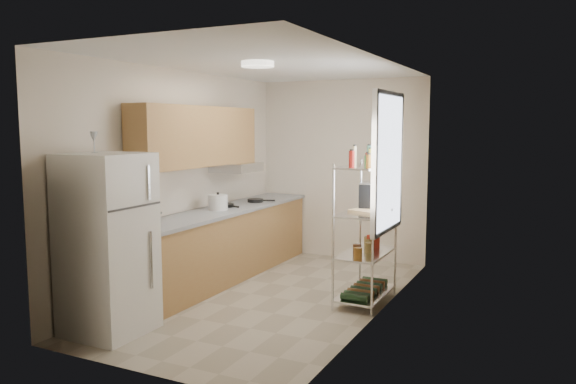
% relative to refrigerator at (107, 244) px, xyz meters
% --- Properties ---
extents(room, '(2.52, 4.42, 2.62)m').
position_rel_refrigerator_xyz_m(room, '(0.87, 1.63, 0.46)').
color(room, '#AB9F8A').
rests_on(room, ground).
extents(counter_run, '(0.63, 3.51, 0.90)m').
position_rel_refrigerator_xyz_m(counter_run, '(-0.05, 2.07, -0.39)').
color(counter_run, '#9F7743').
rests_on(counter_run, ground).
extents(upper_cabinets, '(0.33, 2.20, 0.72)m').
position_rel_refrigerator_xyz_m(upper_cabinets, '(-0.18, 1.73, 0.97)').
color(upper_cabinets, '#9F7743').
rests_on(upper_cabinets, room).
extents(range_hood, '(0.50, 0.60, 0.12)m').
position_rel_refrigerator_xyz_m(range_hood, '(-0.13, 2.53, 0.55)').
color(range_hood, '#B7BABC').
rests_on(range_hood, room).
extents(window, '(0.06, 1.00, 1.46)m').
position_rel_refrigerator_xyz_m(window, '(2.10, 1.98, 0.71)').
color(window, white).
rests_on(window, room).
extents(bakers_rack, '(0.45, 0.90, 1.73)m').
position_rel_refrigerator_xyz_m(bakers_rack, '(1.88, 1.92, 0.26)').
color(bakers_rack, silver).
rests_on(bakers_rack, ground).
extents(ceiling_dome, '(0.34, 0.34, 0.05)m').
position_rel_refrigerator_xyz_m(ceiling_dome, '(0.87, 1.33, 1.73)').
color(ceiling_dome, white).
rests_on(ceiling_dome, room).
extents(refrigerator, '(0.69, 0.69, 1.69)m').
position_rel_refrigerator_xyz_m(refrigerator, '(0.00, 0.00, 0.00)').
color(refrigerator, silver).
rests_on(refrigerator, ground).
extents(wine_glass_a, '(0.07, 0.07, 0.20)m').
position_rel_refrigerator_xyz_m(wine_glass_a, '(-0.10, -0.01, 0.94)').
color(wine_glass_a, silver).
rests_on(wine_glass_a, refrigerator).
extents(wine_glass_b, '(0.06, 0.06, 0.18)m').
position_rel_refrigerator_xyz_m(wine_glass_b, '(-0.10, -0.02, 0.93)').
color(wine_glass_b, silver).
rests_on(wine_glass_b, refrigerator).
extents(rice_cooker, '(0.24, 0.24, 0.19)m').
position_rel_refrigerator_xyz_m(rice_cooker, '(-0.05, 1.94, 0.15)').
color(rice_cooker, white).
rests_on(rice_cooker, counter_run).
extents(frying_pan_large, '(0.30, 0.30, 0.04)m').
position_rel_refrigerator_xyz_m(frying_pan_large, '(-0.12, 2.21, 0.08)').
color(frying_pan_large, black).
rests_on(frying_pan_large, counter_run).
extents(frying_pan_small, '(0.28, 0.28, 0.04)m').
position_rel_refrigerator_xyz_m(frying_pan_small, '(0.01, 2.78, 0.08)').
color(frying_pan_small, black).
rests_on(frying_pan_small, counter_run).
extents(cutting_board, '(0.42, 0.48, 0.03)m').
position_rel_refrigerator_xyz_m(cutting_board, '(1.91, 1.95, 0.18)').
color(cutting_board, tan).
rests_on(cutting_board, bakers_rack).
extents(espresso_machine, '(0.24, 0.30, 0.31)m').
position_rel_refrigerator_xyz_m(espresso_machine, '(1.84, 2.08, 0.32)').
color(espresso_machine, black).
rests_on(espresso_machine, bakers_rack).
extents(storage_bag, '(0.12, 0.15, 0.15)m').
position_rel_refrigerator_xyz_m(storage_bag, '(1.88, 2.19, -0.21)').
color(storage_bag, '#A02413').
rests_on(storage_bag, bakers_rack).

